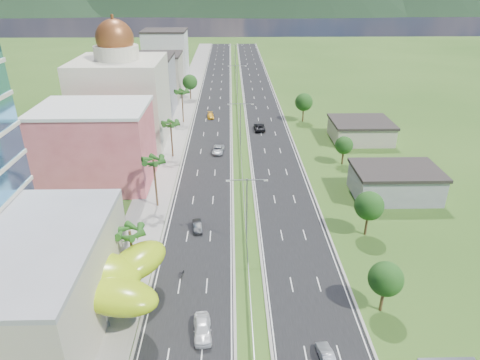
{
  "coord_description": "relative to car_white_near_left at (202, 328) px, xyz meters",
  "views": [
    {
      "loc": [
        -2.26,
        -45.21,
        37.43
      ],
      "look_at": [
        -0.83,
        17.89,
        7.0
      ],
      "focal_mm": 32.0,
      "sensor_mm": 36.0,
      "label": 1
    }
  ],
  "objects": [
    {
      "name": "palm_tree_b",
      "position": [
        -9.76,
        10.48,
        6.18
      ],
      "size": [
        3.6,
        3.6,
        8.1
      ],
      "color": "#47301C",
      "rests_on": "ground"
    },
    {
      "name": "car_silver_right",
      "position": [
        13.47,
        -3.95,
        -0.2
      ],
      "size": [
        1.78,
        4.02,
        1.28
      ],
      "primitive_type": "imported",
      "rotation": [
        0.0,
        0.0,
        3.25
      ],
      "color": "#A5A7AD",
      "rests_on": "road_right"
    },
    {
      "name": "car_silver_mid_left",
      "position": [
        0.5,
        55.52,
        -0.11
      ],
      "size": [
        2.97,
        5.53,
        1.47
      ],
      "primitive_type": "imported",
      "rotation": [
        0.0,
        0.0,
        -0.1
      ],
      "color": "#AFB4B8",
      "rests_on": "road_left"
    },
    {
      "name": "leafy_tree_rb",
      "position": [
        24.74,
        20.48,
        4.3
      ],
      "size": [
        4.55,
        4.55,
        7.47
      ],
      "color": "#47301C",
      "rests_on": "ground"
    },
    {
      "name": "midrise_beige",
      "position": [
        -21.26,
        110.48,
        5.62
      ],
      "size": [
        16.0,
        15.0,
        13.0
      ],
      "primitive_type": "cube",
      "color": "#B5AF95",
      "rests_on": "ground"
    },
    {
      "name": "car_dark_left",
      "position": [
        -2.09,
        22.44,
        -0.19
      ],
      "size": [
        1.91,
        4.09,
        1.3
      ],
      "primitive_type": "imported",
      "rotation": [
        0.0,
        0.0,
        0.14
      ],
      "color": "black",
      "rests_on": "road_left"
    },
    {
      "name": "palm_tree_c",
      "position": [
        -9.76,
        30.48,
        7.62
      ],
      "size": [
        3.6,
        3.6,
        9.6
      ],
      "color": "#47301C",
      "rests_on": "ground"
    },
    {
      "name": "road_left",
      "position": [
        -1.76,
        98.48,
        -0.86
      ],
      "size": [
        11.0,
        260.0,
        0.04
      ],
      "primitive_type": "cube",
      "color": "black",
      "rests_on": "ground"
    },
    {
      "name": "leafy_tree_lfar",
      "position": [
        -9.76,
        103.48,
        4.7
      ],
      "size": [
        4.9,
        4.9,
        8.05
      ],
      "color": "#47301C",
      "rests_on": "ground"
    },
    {
      "name": "ground",
      "position": [
        5.74,
        8.48,
        -0.88
      ],
      "size": [
        500.0,
        500.0,
        0.0
      ],
      "primitive_type": "plane",
      "color": "#2D5119",
      "rests_on": "ground"
    },
    {
      "name": "pink_shophouse",
      "position": [
        -22.26,
        40.48,
        6.62
      ],
      "size": [
        20.0,
        15.0,
        15.0
      ],
      "primitive_type": "cube",
      "color": "#C65159",
      "rests_on": "ground"
    },
    {
      "name": "domed_building",
      "position": [
        -22.26,
        63.48,
        10.47
      ],
      "size": [
        20.0,
        20.0,
        28.7
      ],
      "color": "beige",
      "rests_on": "ground"
    },
    {
      "name": "streetlight_median_c",
      "position": [
        5.74,
        58.48,
        5.87
      ],
      "size": [
        6.04,
        0.25,
        11.0
      ],
      "color": "gray",
      "rests_on": "ground"
    },
    {
      "name": "mountain_ridge",
      "position": [
        65.74,
        458.48,
        -0.88
      ],
      "size": [
        860.0,
        140.0,
        90.0
      ],
      "primitive_type": null,
      "color": "black",
      "rests_on": "ground"
    },
    {
      "name": "car_yellow_far_left",
      "position": [
        -2.32,
        82.42,
        -0.19
      ],
      "size": [
        2.24,
        4.62,
        1.3
      ],
      "primitive_type": "imported",
      "rotation": [
        0.0,
        0.0,
        0.1
      ],
      "color": "gold",
      "rests_on": "road_left"
    },
    {
      "name": "leafy_tree_rd",
      "position": [
        23.74,
        78.48,
        4.7
      ],
      "size": [
        4.9,
        4.9,
        8.05
      ],
      "color": "#47301C",
      "rests_on": "ground"
    },
    {
      "name": "median_guardrail",
      "position": [
        5.74,
        80.47,
        -0.26
      ],
      "size": [
        0.1,
        216.06,
        0.76
      ],
      "color": "gray",
      "rests_on": "ground"
    },
    {
      "name": "shed_near",
      "position": [
        33.74,
        33.48,
        1.62
      ],
      "size": [
        15.0,
        10.0,
        5.0
      ],
      "primitive_type": "cube",
      "color": "gray",
      "rests_on": "ground"
    },
    {
      "name": "palm_tree_d",
      "position": [
        -9.76,
        53.48,
        6.66
      ],
      "size": [
        3.6,
        3.6,
        8.6
      ],
      "color": "#47301C",
      "rests_on": "ground"
    },
    {
      "name": "midrise_white",
      "position": [
        -21.26,
        133.48,
        8.12
      ],
      "size": [
        16.0,
        15.0,
        18.0
      ],
      "primitive_type": "cube",
      "color": "silver",
      "rests_on": "ground"
    },
    {
      "name": "palm_tree_e",
      "position": [
        -9.76,
        78.48,
        7.43
      ],
      "size": [
        3.6,
        3.6,
        9.4
      ],
      "color": "#47301C",
      "rests_on": "ground"
    },
    {
      "name": "shed_far",
      "position": [
        35.74,
        63.48,
        1.32
      ],
      "size": [
        14.0,
        12.0,
        4.4
      ],
      "primitive_type": "cube",
      "color": "#B5AF95",
      "rests_on": "ground"
    },
    {
      "name": "road_right",
      "position": [
        13.24,
        98.48,
        -0.86
      ],
      "size": [
        11.0,
        260.0,
        0.04
      ],
      "primitive_type": "cube",
      "color": "black",
      "rests_on": "ground"
    },
    {
      "name": "car_dark_far_right",
      "position": [
        11.1,
        71.42,
        -0.01
      ],
      "size": [
        2.89,
        6.02,
        1.66
      ],
      "primitive_type": "imported",
      "rotation": [
        0.0,
        0.0,
        3.17
      ],
      "color": "black",
      "rests_on": "road_right"
    },
    {
      "name": "streetlight_median_e",
      "position": [
        5.74,
        148.48,
        5.87
      ],
      "size": [
        6.04,
        0.25,
        11.0
      ],
      "color": "gray",
      "rests_on": "ground"
    },
    {
      "name": "streetlight_median_b",
      "position": [
        5.74,
        18.48,
        5.87
      ],
      "size": [
        6.04,
        0.25,
        11.0
      ],
      "color": "gray",
      "rests_on": "ground"
    },
    {
      "name": "motorcycle",
      "position": [
        -3.34,
        10.57,
        -0.25
      ],
      "size": [
        0.8,
        1.92,
        1.19
      ],
      "primitive_type": "imported",
      "rotation": [
        0.0,
        0.0,
        -0.13
      ],
      "color": "black",
      "rests_on": "road_left"
    },
    {
      "name": "leafy_tree_ra",
      "position": [
        21.74,
        3.48,
        3.89
      ],
      "size": [
        4.2,
        4.2,
        6.9
      ],
      "color": "#47301C",
      "rests_on": "ground"
    },
    {
      "name": "midrise_grey",
      "position": [
        -21.26,
        88.48,
        7.12
      ],
      "size": [
        16.0,
        15.0,
        16.0
      ],
      "primitive_type": "cube",
      "color": "gray",
      "rests_on": "ground"
    },
    {
      "name": "car_white_near_left",
      "position": [
        0.0,
        0.0,
        0.0
      ],
      "size": [
        2.44,
        5.11,
        1.68
      ],
      "primitive_type": "imported",
      "rotation": [
        0.0,
        0.0,
        0.09
      ],
      "color": "white",
      "rests_on": "road_left"
    },
    {
      "name": "lime_canopy",
      "position": [
        -14.26,
        4.48,
        4.11
      ],
      "size": [
        18.0,
        15.0,
        7.4
      ],
      "color": "#96B912",
      "rests_on": "ground"
    },
    {
      "name": "leafy_tree_rc",
      "position": [
        27.74,
        48.48,
        3.49
      ],
      "size": [
        3.85,
        3.85,
        6.33
      ],
      "color": "#47301C",
      "rests_on": "ground"
    },
    {
      "name": "streetlight_median_d",
      "position": [
        5.74,
        103.48,
        5.87
      ],
      "size": [
        6.04,
        0.25,
        11.0
      ],
      "color": "gray",
      "rests_on": "ground"
    },
    {
      "name": "sidewalk_left",
      "position": [
        -11.26,
        98.48,
        -0.82
      ],
      "size": [
        7.0,
        260.0,
        0.12
      ],
      "primitive_type": "cube",
      "color": "gray",
      "rests_on": "ground"
    }
  ]
}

